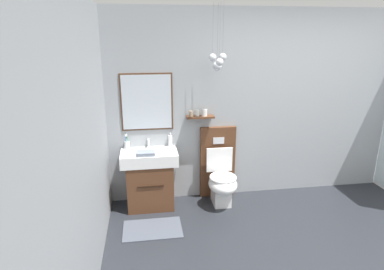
% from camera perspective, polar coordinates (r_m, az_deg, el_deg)
% --- Properties ---
extents(wall_back, '(5.17, 0.54, 2.52)m').
position_cam_1_polar(wall_back, '(4.68, 16.45, 5.20)').
color(wall_back, '#999EA3').
rests_on(wall_back, ground).
extents(wall_left, '(0.12, 3.83, 2.52)m').
position_cam_1_polar(wall_left, '(2.54, -20.47, -5.03)').
color(wall_left, '#999EA3').
rests_on(wall_left, ground).
extents(bath_mat, '(0.68, 0.44, 0.01)m').
position_cam_1_polar(bath_mat, '(3.97, -6.95, -16.07)').
color(bath_mat, '#474C56').
rests_on(bath_mat, ground).
extents(vanity_sink_left, '(0.71, 0.46, 0.76)m').
position_cam_1_polar(vanity_sink_left, '(4.29, -7.39, -7.37)').
color(vanity_sink_left, '#56331E').
rests_on(vanity_sink_left, ground).
extents(tap_on_left_sink, '(0.03, 0.13, 0.11)m').
position_cam_1_polar(tap_on_left_sink, '(4.28, -7.66, -1.21)').
color(tap_on_left_sink, silver).
rests_on(tap_on_left_sink, vanity_sink_left).
extents(toilet, '(0.48, 0.62, 1.00)m').
position_cam_1_polar(toilet, '(4.39, 4.95, -7.05)').
color(toilet, '#56331E').
rests_on(toilet, ground).
extents(toothbrush_cup, '(0.07, 0.07, 0.20)m').
position_cam_1_polar(toothbrush_cup, '(4.28, -11.36, -1.60)').
color(toothbrush_cup, silver).
rests_on(toothbrush_cup, vanity_sink_left).
extents(soap_dispenser, '(0.06, 0.06, 0.18)m').
position_cam_1_polar(soap_dispenser, '(4.29, -3.83, -0.96)').
color(soap_dispenser, white).
rests_on(soap_dispenser, vanity_sink_left).
extents(folded_hand_towel, '(0.22, 0.16, 0.04)m').
position_cam_1_polar(folded_hand_towel, '(4.02, -8.12, -3.19)').
color(folded_hand_towel, gray).
rests_on(folded_hand_towel, vanity_sink_left).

